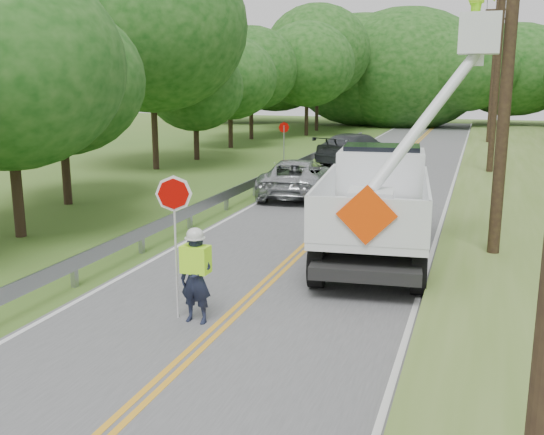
% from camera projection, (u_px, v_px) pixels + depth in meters
% --- Properties ---
extents(ground, '(140.00, 140.00, 0.00)m').
position_uv_depth(ground, '(145.00, 398.00, 9.29)').
color(ground, '#396022').
rests_on(ground, ground).
extents(road, '(7.20, 96.00, 0.03)m').
position_uv_depth(road, '(343.00, 212.00, 22.24)').
color(road, '#545456').
rests_on(road, ground).
extents(guardrail, '(0.18, 48.00, 0.77)m').
position_uv_depth(guardrail, '(247.00, 187.00, 24.21)').
color(guardrail, gray).
rests_on(guardrail, ground).
extents(utility_poles, '(1.60, 43.30, 10.00)m').
position_uv_depth(utility_poles, '(501.00, 62.00, 22.33)').
color(utility_poles, black).
rests_on(utility_poles, ground).
extents(treeline_left, '(11.48, 53.68, 11.57)m').
position_uv_depth(treeline_left, '(233.00, 57.00, 39.07)').
color(treeline_left, '#332319').
rests_on(treeline_left, ground).
extents(treeline_horizon, '(56.18, 13.27, 12.02)m').
position_uv_depth(treeline_horizon, '(437.00, 70.00, 60.01)').
color(treeline_horizon, '#10400E').
rests_on(treeline_horizon, ground).
extents(flagger, '(1.11, 0.44, 2.86)m').
position_uv_depth(flagger, '(195.00, 272.00, 11.95)').
color(flagger, '#191E33').
rests_on(flagger, road).
extents(bucket_truck, '(4.47, 7.92, 7.39)m').
position_uv_depth(bucket_truck, '(383.00, 189.00, 17.30)').
color(bucket_truck, black).
rests_on(bucket_truck, road).
extents(suv_silver, '(3.09, 5.60, 1.49)m').
position_uv_depth(suv_silver, '(297.00, 177.00, 25.16)').
color(suv_silver, '#A3A7AA').
rests_on(suv_silver, road).
extents(suv_darkgrey, '(4.18, 6.36, 1.71)m').
position_uv_depth(suv_darkgrey, '(357.00, 149.00, 34.43)').
color(suv_darkgrey, '#34383D').
rests_on(suv_darkgrey, road).
extents(stop_sign_permanent, '(0.46, 0.31, 2.53)m').
position_uv_depth(stop_sign_permanent, '(284.00, 139.00, 31.51)').
color(stop_sign_permanent, gray).
rests_on(stop_sign_permanent, ground).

